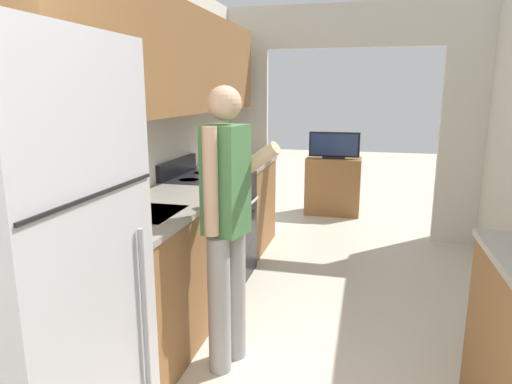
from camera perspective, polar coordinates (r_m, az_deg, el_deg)
name	(u,v)px	position (r m, az deg, el deg)	size (l,w,h in m)	color
wall_left	(125,108)	(3.07, -16.07, 10.12)	(0.38, 6.88, 2.50)	silver
wall_far_with_doorway	(351,105)	(5.11, 11.76, 10.61)	(3.14, 0.06, 2.50)	silver
counter_left	(193,243)	(3.58, -7.83, -6.35)	(0.62, 3.28, 0.91)	brown
refrigerator	(8,298)	(1.85, -28.54, -11.61)	(0.79, 0.72, 1.79)	#B7B7BC
range_oven	(211,228)	(3.92, -5.63, -4.52)	(0.66, 0.74, 1.05)	black
person	(226,223)	(2.58, -3.75, -3.89)	(0.53, 0.44, 1.64)	#9E9E9E
tv_cabinet	(333,186)	(6.14, 9.60, 0.77)	(0.71, 0.42, 0.75)	brown
television	(334,146)	(6.01, 9.75, 5.74)	(0.65, 0.16, 0.34)	black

